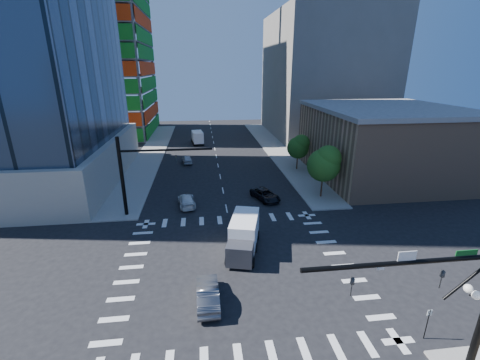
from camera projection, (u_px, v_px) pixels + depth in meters
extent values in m
plane|color=black|center=(238.00, 267.00, 27.31)|extent=(160.00, 160.00, 0.00)
cube|color=silver|center=(238.00, 267.00, 27.31)|extent=(20.00, 20.00, 0.01)
cube|color=gray|center=(276.00, 149.00, 66.15)|extent=(5.00, 60.00, 0.15)
cube|color=gray|center=(152.00, 153.00, 63.31)|extent=(5.00, 60.00, 0.15)
cube|color=#A39F92|center=(12.00, 163.00, 46.30)|extent=(30.00, 30.00, 6.00)
cube|color=#198923|center=(145.00, 29.00, 75.49)|extent=(0.12, 24.00, 49.00)
cube|color=#EC390D|center=(68.00, 21.00, 62.27)|extent=(24.00, 0.12, 49.00)
cube|color=tan|center=(383.00, 144.00, 49.08)|extent=(20.00, 22.00, 10.00)
cube|color=slate|center=(389.00, 108.00, 47.31)|extent=(20.50, 22.50, 0.60)
cube|color=slate|center=(323.00, 76.00, 77.20)|extent=(24.00, 30.00, 28.00)
cylinder|color=black|center=(406.00, 263.00, 14.77)|extent=(10.00, 0.24, 0.24)
cylinder|color=black|center=(471.00, 277.00, 15.54)|extent=(2.50, 0.14, 2.50)
imported|color=black|center=(441.00, 279.00, 15.36)|extent=(0.16, 0.20, 1.00)
imported|color=black|center=(351.00, 287.00, 14.85)|extent=(0.16, 0.20, 1.00)
cube|color=white|center=(407.00, 256.00, 14.65)|extent=(0.90, 0.04, 0.50)
cube|color=#0B4E19|center=(467.00, 253.00, 15.01)|extent=(1.10, 0.04, 0.28)
cylinder|color=black|center=(480.00, 294.00, 16.00)|extent=(1.20, 0.08, 0.08)
sphere|color=white|center=(468.00, 289.00, 16.11)|extent=(0.44, 0.44, 0.44)
sphere|color=white|center=(476.00, 295.00, 15.64)|extent=(0.44, 0.44, 0.44)
cylinder|color=black|center=(122.00, 177.00, 35.22)|extent=(0.40, 0.40, 9.00)
cylinder|color=black|center=(166.00, 150.00, 34.82)|extent=(10.00, 0.24, 0.24)
imported|color=black|center=(176.00, 159.00, 35.30)|extent=(0.16, 0.20, 1.00)
cylinder|color=#382316|center=(321.00, 188.00, 41.40)|extent=(0.20, 0.20, 2.27)
sphere|color=#214A13|center=(324.00, 165.00, 40.38)|extent=(4.16, 4.16, 4.16)
sphere|color=#367A28|center=(328.00, 158.00, 39.82)|extent=(3.25, 3.25, 3.25)
cylinder|color=#382316|center=(297.00, 163.00, 52.73)|extent=(0.20, 0.20, 1.92)
sphere|color=#214A13|center=(298.00, 148.00, 51.86)|extent=(3.52, 3.52, 3.52)
sphere|color=#367A28|center=(301.00, 143.00, 51.35)|extent=(2.75, 2.75, 2.75)
cylinder|color=black|center=(427.00, 324.00, 19.73)|extent=(0.06, 0.06, 2.20)
cube|color=silver|center=(430.00, 313.00, 19.43)|extent=(0.30, 0.03, 0.40)
imported|color=black|center=(265.00, 195.00, 40.92)|extent=(3.77, 5.25, 1.33)
imported|color=white|center=(187.00, 200.00, 39.16)|extent=(2.50, 4.83, 1.34)
imported|color=#B0B2B8|center=(187.00, 159.00, 56.49)|extent=(2.12, 4.25, 1.39)
imported|color=#57585D|center=(208.00, 294.00, 22.94)|extent=(1.65, 4.54, 1.49)
cube|color=white|center=(243.00, 234.00, 28.88)|extent=(3.46, 5.24, 2.50)
cube|color=#38393F|center=(243.00, 240.00, 29.08)|extent=(2.58, 2.24, 1.83)
cube|color=white|center=(197.00, 136.00, 70.77)|extent=(2.66, 4.66, 2.30)
cube|color=#38393F|center=(197.00, 139.00, 70.97)|extent=(2.22, 1.84, 1.68)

